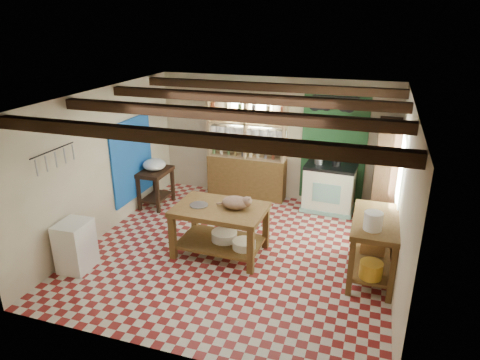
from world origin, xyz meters
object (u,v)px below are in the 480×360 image
(work_table, at_px, (220,230))
(prep_table, at_px, (156,188))
(stove, at_px, (329,188))
(right_counter, at_px, (373,248))
(white_cabinet, at_px, (75,246))
(cat, at_px, (235,203))

(work_table, xyz_separation_m, prep_table, (-1.96, 1.40, -0.03))
(stove, distance_m, right_counter, 2.40)
(work_table, distance_m, prep_table, 2.41)
(white_cabinet, bearing_deg, prep_table, 87.20)
(white_cabinet, bearing_deg, right_counter, 13.14)
(work_table, relative_size, cat, 3.31)
(work_table, xyz_separation_m, right_counter, (2.42, 0.07, 0.06))
(work_table, bearing_deg, right_counter, 2.99)
(prep_table, bearing_deg, white_cabinet, -90.68)
(work_table, bearing_deg, cat, 11.31)
(prep_table, bearing_deg, work_table, -35.90)
(stove, relative_size, right_counter, 0.74)
(stove, bearing_deg, cat, -115.91)
(work_table, height_order, stove, stove)
(cat, bearing_deg, work_table, -178.69)
(right_counter, bearing_deg, stove, 112.65)
(white_cabinet, distance_m, cat, 2.58)
(white_cabinet, xyz_separation_m, right_counter, (4.40, 1.22, 0.08))
(stove, xyz_separation_m, white_cabinet, (-3.48, -3.44, -0.09))
(cat, bearing_deg, stove, 52.22)
(work_table, height_order, prep_table, work_table)
(stove, bearing_deg, white_cabinet, -132.14)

